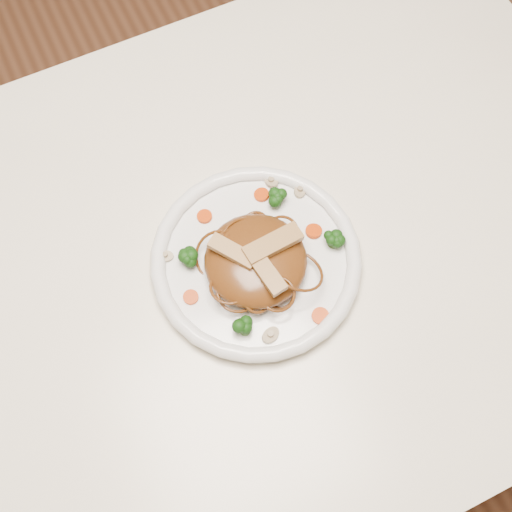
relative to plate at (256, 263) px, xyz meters
name	(u,v)px	position (x,y,z in m)	size (l,w,h in m)	color
ground	(235,384)	(-0.04, 0.02, -0.76)	(4.00, 4.00, 0.00)	brown
table	(223,288)	(-0.04, 0.02, -0.11)	(1.20, 0.80, 0.75)	white
plate	(256,263)	(0.00, 0.00, 0.00)	(0.27, 0.27, 0.02)	white
noodle_mound	(256,260)	(0.00, -0.01, 0.03)	(0.13, 0.13, 0.04)	#5D3311
chicken_a	(273,244)	(0.02, -0.01, 0.06)	(0.08, 0.02, 0.01)	tan
chicken_b	(233,251)	(-0.03, 0.01, 0.06)	(0.06, 0.02, 0.01)	tan
chicken_c	(266,271)	(0.00, -0.04, 0.06)	(0.07, 0.02, 0.01)	tan
broccoli_0	(277,197)	(0.06, 0.06, 0.02)	(0.03, 0.03, 0.03)	#13460E
broccoli_1	(189,258)	(-0.08, 0.03, 0.02)	(0.03, 0.03, 0.03)	#13460E
broccoli_2	(245,328)	(-0.05, -0.08, 0.02)	(0.02, 0.02, 0.03)	#13460E
broccoli_3	(334,239)	(0.10, -0.02, 0.02)	(0.03, 0.03, 0.03)	#13460E
carrot_0	(262,195)	(0.05, 0.08, 0.01)	(0.02, 0.02, 0.01)	red
carrot_1	(191,297)	(-0.10, -0.01, 0.01)	(0.02, 0.02, 0.01)	red
carrot_2	(314,231)	(0.09, 0.00, 0.01)	(0.02, 0.02, 0.01)	red
carrot_3	(205,216)	(-0.04, 0.09, 0.01)	(0.02, 0.02, 0.01)	red
carrot_4	(320,316)	(0.04, -0.10, 0.01)	(0.02, 0.02, 0.01)	red
mushroom_0	(271,335)	(-0.03, -0.10, 0.01)	(0.02, 0.02, 0.01)	tan
mushroom_1	(300,190)	(0.10, 0.07, 0.01)	(0.02, 0.02, 0.01)	tan
mushroom_2	(165,256)	(-0.10, 0.05, 0.01)	(0.02, 0.02, 0.01)	tan
mushroom_3	(271,181)	(0.07, 0.10, 0.01)	(0.02, 0.02, 0.01)	tan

